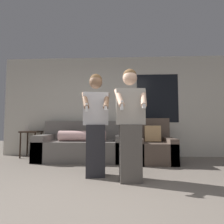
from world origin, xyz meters
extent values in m
plane|color=slate|center=(0.00, 0.00, 0.00)|extent=(14.00, 14.00, 0.00)
cube|color=beige|center=(0.00, 2.97, 1.35)|extent=(6.15, 0.06, 2.70)
cube|color=black|center=(1.16, 2.94, 1.55)|extent=(1.10, 0.01, 1.30)
cube|color=slate|center=(-0.74, 2.42, 0.23)|extent=(2.13, 0.96, 0.46)
cube|color=slate|center=(-0.74, 2.78, 0.69)|extent=(2.13, 0.22, 0.47)
cube|color=slate|center=(-1.66, 2.42, 0.30)|extent=(0.28, 0.96, 0.60)
cube|color=slate|center=(0.19, 2.42, 0.30)|extent=(0.28, 0.96, 0.60)
cylinder|color=beige|center=(-0.74, 2.30, 0.58)|extent=(1.10, 0.24, 0.24)
cube|color=brown|center=(0.90, 2.25, 0.22)|extent=(0.88, 0.88, 0.45)
cube|color=brown|center=(0.90, 2.59, 0.72)|extent=(0.88, 0.20, 0.55)
cube|color=brown|center=(0.54, 2.25, 0.27)|extent=(0.18, 0.88, 0.55)
cube|color=brown|center=(1.25, 2.25, 0.27)|extent=(0.18, 0.88, 0.55)
cube|color=tan|center=(0.90, 2.31, 0.64)|extent=(0.36, 0.14, 0.36)
cube|color=#332319|center=(-2.17, 2.71, 0.65)|extent=(0.46, 0.42, 0.04)
cylinder|color=#332319|center=(-2.36, 2.54, 0.32)|extent=(0.04, 0.04, 0.64)
cylinder|color=#332319|center=(-1.98, 2.54, 0.32)|extent=(0.04, 0.04, 0.64)
cylinder|color=#332319|center=(-2.36, 2.87, 0.32)|extent=(0.04, 0.04, 0.64)
cylinder|color=#332319|center=(-1.98, 2.87, 0.32)|extent=(0.04, 0.04, 0.64)
cube|color=beige|center=(-2.28, 2.69, 0.74)|extent=(0.10, 0.02, 0.17)
cube|color=#28282D|center=(-0.26, 1.14, 0.42)|extent=(0.34, 0.29, 0.84)
cube|color=silver|center=(-0.26, 1.12, 1.11)|extent=(0.45, 0.33, 0.56)
sphere|color=brown|center=(-0.26, 1.11, 1.56)|extent=(0.22, 0.22, 0.22)
sphere|color=brown|center=(-0.26, 1.12, 1.60)|extent=(0.21, 0.21, 0.21)
cylinder|color=brown|center=(-0.40, 0.95, 1.23)|extent=(0.19, 0.36, 0.32)
cube|color=white|center=(-0.35, 0.80, 1.10)|extent=(0.04, 0.04, 0.13)
cylinder|color=brown|center=(-0.07, 1.00, 1.23)|extent=(0.08, 0.36, 0.32)
cube|color=white|center=(-0.07, 0.85, 1.10)|extent=(0.05, 0.04, 0.08)
cube|color=#56514C|center=(0.30, 0.90, 0.42)|extent=(0.34, 0.26, 0.85)
cube|color=#ADA89E|center=(0.30, 0.90, 1.12)|extent=(0.45, 0.26, 0.55)
sphere|color=#DBAD8E|center=(0.30, 0.90, 1.57)|extent=(0.22, 0.22, 0.22)
sphere|color=brown|center=(0.30, 0.91, 1.61)|extent=(0.21, 0.21, 0.21)
cylinder|color=#DBAD8E|center=(0.14, 0.74, 1.24)|extent=(0.17, 0.37, 0.32)
cube|color=white|center=(0.17, 0.59, 1.11)|extent=(0.04, 0.04, 0.13)
cylinder|color=#DBAD8E|center=(0.49, 0.76, 1.24)|extent=(0.12, 0.36, 0.32)
cube|color=white|center=(0.47, 0.61, 1.11)|extent=(0.05, 0.04, 0.08)
camera|label=1|loc=(0.15, -1.77, 0.85)|focal=28.00mm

